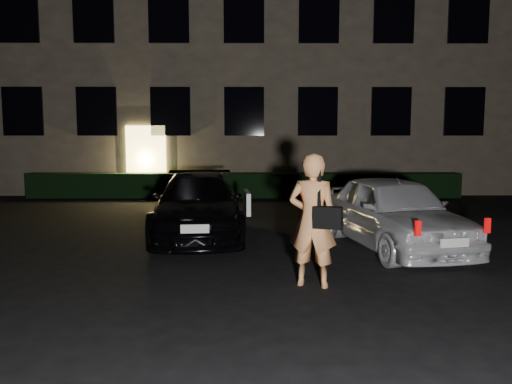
{
  "coord_description": "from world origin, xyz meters",
  "views": [
    {
      "loc": [
        0.29,
        -6.86,
        2.12
      ],
      "look_at": [
        0.35,
        2.0,
        1.13
      ],
      "focal_mm": 35.0,
      "sensor_mm": 36.0,
      "label": 1
    }
  ],
  "objects": [
    {
      "name": "ground",
      "position": [
        0.0,
        0.0,
        0.0
      ],
      "size": [
        80.0,
        80.0,
        0.0
      ],
      "primitive_type": "plane",
      "color": "black",
      "rests_on": "ground"
    },
    {
      "name": "building",
      "position": [
        -0.0,
        14.99,
        6.0
      ],
      "size": [
        20.0,
        8.11,
        12.0
      ],
      "color": "brown",
      "rests_on": "ground"
    },
    {
      "name": "hedge",
      "position": [
        0.0,
        10.5,
        0.42
      ],
      "size": [
        15.0,
        0.7,
        0.85
      ],
      "primitive_type": "cube",
      "color": "black",
      "rests_on": "ground"
    },
    {
      "name": "sedan",
      "position": [
        -0.88,
        3.76,
        0.66
      ],
      "size": [
        2.25,
        4.72,
        1.32
      ],
      "rotation": [
        0.0,
        0.0,
        0.08
      ],
      "color": "black",
      "rests_on": "ground"
    },
    {
      "name": "hatch",
      "position": [
        2.97,
        2.47,
        0.7
      ],
      "size": [
        2.37,
        4.32,
        1.39
      ],
      "rotation": [
        0.0,
        0.0,
        0.19
      ],
      "color": "silver",
      "rests_on": "ground"
    },
    {
      "name": "man",
      "position": [
        1.14,
        0.06,
        0.95
      ],
      "size": [
        0.8,
        0.66,
        1.89
      ],
      "rotation": [
        0.0,
        0.0,
        2.83
      ],
      "color": "#EC9958",
      "rests_on": "ground"
    }
  ]
}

